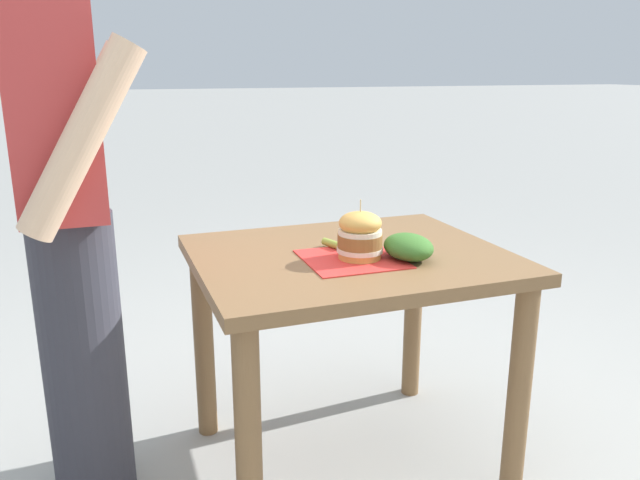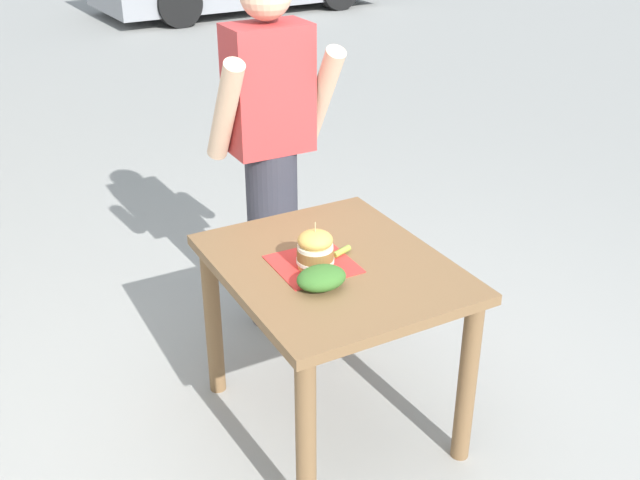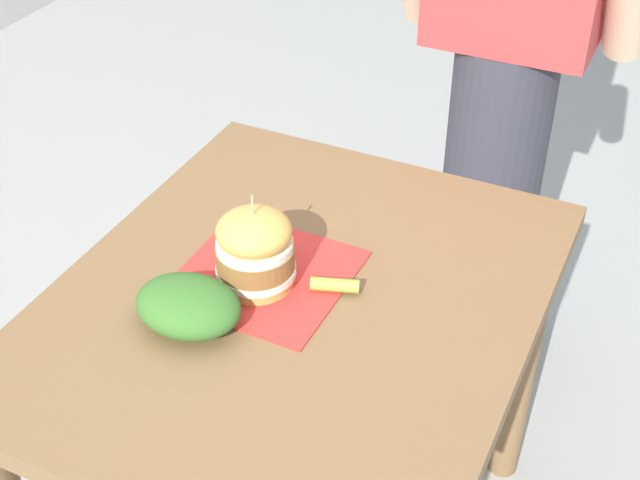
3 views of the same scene
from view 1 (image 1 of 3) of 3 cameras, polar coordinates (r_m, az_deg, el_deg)
ground_plane at (r=2.27m, az=2.51°, el=-19.36°), size 80.00×80.00×0.00m
patio_table at (r=1.99m, az=2.72°, el=-4.89°), size 0.79×0.96×0.74m
serving_paper at (r=1.87m, az=2.94°, el=-1.74°), size 0.29×0.29×0.00m
sandwich at (r=1.86m, az=3.81°, el=0.46°), size 0.14×0.14×0.18m
pickle_spear at (r=1.98m, az=1.16°, el=-0.36°), size 0.09×0.05×0.02m
side_salad at (r=1.89m, az=8.08°, el=-0.63°), size 0.18×0.14×0.08m
diner_across_table at (r=1.90m, az=-21.89°, el=1.81°), size 0.55×0.35×1.69m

